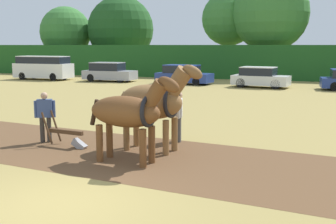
{
  "coord_description": "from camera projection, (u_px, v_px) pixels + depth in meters",
  "views": [
    {
      "loc": [
        4.55,
        -6.6,
        3.02
      ],
      "look_at": [
        0.56,
        4.73,
        1.1
      ],
      "focal_mm": 45.0,
      "sensor_mm": 36.0,
      "label": 1
    }
  ],
  "objects": [
    {
      "name": "ground_plane",
      "position": [
        59.0,
        203.0,
        8.11
      ],
      "size": [
        240.0,
        240.0,
        0.0
      ],
      "primitive_type": "plane",
      "color": "#998447"
    },
    {
      "name": "plowed_furrow_strip",
      "position": [
        36.0,
        142.0,
        13.16
      ],
      "size": [
        25.11,
        7.15,
        0.01
      ],
      "primitive_type": "cube",
      "rotation": [
        0.0,
        0.0,
        -0.11
      ],
      "color": "brown",
      "rests_on": "ground"
    },
    {
      "name": "hedgerow",
      "position": [
        262.0,
        62.0,
        36.86
      ],
      "size": [
        58.59,
        1.43,
        3.02
      ],
      "primitive_type": "cube",
      "color": "#1E511E",
      "rests_on": "ground"
    },
    {
      "name": "tree_far_left",
      "position": [
        66.0,
        32.0,
        47.84
      ],
      "size": [
        5.75,
        5.75,
        7.35
      ],
      "color": "#4C3823",
      "rests_on": "ground"
    },
    {
      "name": "tree_left",
      "position": [
        121.0,
        29.0,
        46.64
      ],
      "size": [
        7.3,
        7.3,
        8.38
      ],
      "color": "#423323",
      "rests_on": "ground"
    },
    {
      "name": "tree_center_left",
      "position": [
        229.0,
        19.0,
        41.14
      ],
      "size": [
        5.27,
        5.27,
        8.2
      ],
      "color": "#423323",
      "rests_on": "ground"
    },
    {
      "name": "tree_center",
      "position": [
        270.0,
        13.0,
        38.77
      ],
      "size": [
        7.03,
        7.03,
        9.43
      ],
      "color": "brown",
      "rests_on": "ground"
    },
    {
      "name": "church_spire",
      "position": [
        286.0,
        10.0,
        74.14
      ],
      "size": [
        2.68,
        2.68,
        17.42
      ],
      "color": "gray",
      "rests_on": "ground"
    },
    {
      "name": "draft_horse_lead_left",
      "position": [
        129.0,
        112.0,
        10.7
      ],
      "size": [
        2.68,
        1.06,
        2.35
      ],
      "rotation": [
        0.0,
        0.0,
        -0.11
      ],
      "color": "brown",
      "rests_on": "ground"
    },
    {
      "name": "draft_horse_lead_right",
      "position": [
        154.0,
        101.0,
        11.9
      ],
      "size": [
        2.71,
        1.24,
        2.58
      ],
      "rotation": [
        0.0,
        0.0,
        -0.11
      ],
      "color": "brown",
      "rests_on": "ground"
    },
    {
      "name": "plow",
      "position": [
        69.0,
        137.0,
        12.54
      ],
      "size": [
        1.5,
        0.5,
        1.13
      ],
      "rotation": [
        0.0,
        0.0,
        -0.11
      ],
      "color": "#4C331E",
      "rests_on": "ground"
    },
    {
      "name": "farmer_at_plow",
      "position": [
        45.0,
        114.0,
        13.07
      ],
      "size": [
        0.57,
        0.4,
        1.58
      ],
      "rotation": [
        0.0,
        0.0,
        -1.07
      ],
      "color": "#38332D",
      "rests_on": "ground"
    },
    {
      "name": "farmer_beside_team",
      "position": [
        179.0,
        113.0,
        13.17
      ],
      "size": [
        0.31,
        0.63,
        1.58
      ],
      "rotation": [
        0.0,
        0.0,
        0.26
      ],
      "color": "#4C4C4C",
      "rests_on": "ground"
    },
    {
      "name": "parked_van",
      "position": [
        43.0,
        68.0,
        36.98
      ],
      "size": [
        5.16,
        1.89,
        2.06
      ],
      "rotation": [
        0.0,
        0.0,
        -0.01
      ],
      "color": "silver",
      "rests_on": "ground"
    },
    {
      "name": "parked_car_left",
      "position": [
        109.0,
        72.0,
        35.21
      ],
      "size": [
        4.34,
        1.84,
        1.59
      ],
      "rotation": [
        0.0,
        0.0,
        0.0
      ],
      "color": "#9E9EA8",
      "rests_on": "ground"
    },
    {
      "name": "parked_car_center_left",
      "position": [
        183.0,
        75.0,
        32.85
      ],
      "size": [
        4.55,
        2.25,
        1.49
      ],
      "rotation": [
        0.0,
        0.0,
        -0.13
      ],
      "color": "navy",
      "rests_on": "ground"
    },
    {
      "name": "parked_car_center",
      "position": [
        260.0,
        77.0,
        30.14
      ],
      "size": [
        4.17,
        2.28,
        1.47
      ],
      "rotation": [
        0.0,
        0.0,
        -0.13
      ],
      "color": "silver",
      "rests_on": "ground"
    }
  ]
}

